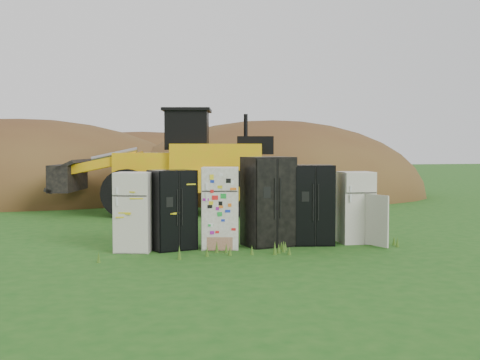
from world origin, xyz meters
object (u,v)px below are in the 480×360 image
(fridge_black_right, at_px, (313,205))
(wheel_loader, at_px, (161,161))
(fridge_leftmost, at_px, (134,212))
(fridge_dark_mid, at_px, (268,201))
(fridge_open_door, at_px, (355,207))
(fridge_black_side, at_px, (172,210))
(fridge_sticker, at_px, (220,208))

(fridge_black_right, distance_m, wheel_loader, 7.52)
(fridge_leftmost, relative_size, fridge_dark_mid, 0.84)
(fridge_leftmost, bearing_deg, fridge_open_door, 16.60)
(fridge_black_right, bearing_deg, wheel_loader, 120.71)
(fridge_black_side, xyz_separation_m, fridge_black_right, (3.05, -0.05, 0.04))
(fridge_leftmost, xyz_separation_m, fridge_open_door, (4.83, -0.01, -0.02))
(fridge_leftmost, distance_m, fridge_sticker, 1.78)
(fridge_leftmost, xyz_separation_m, fridge_sticker, (1.78, -0.02, 0.04))
(fridge_dark_mid, relative_size, fridge_open_door, 1.21)
(fridge_leftmost, xyz_separation_m, wheel_loader, (1.30, 7.04, 0.87))
(fridge_black_right, xyz_separation_m, wheel_loader, (-2.53, 7.03, 0.81))
(fridge_leftmost, relative_size, fridge_black_side, 0.98)
(fridge_dark_mid, xyz_separation_m, fridge_open_door, (1.99, -0.06, -0.17))
(fridge_black_side, relative_size, fridge_open_door, 1.04)
(fridge_sticker, xyz_separation_m, wheel_loader, (-0.48, 7.06, 0.83))
(fridge_dark_mid, height_order, fridge_open_door, fridge_dark_mid)
(fridge_sticker, bearing_deg, fridge_open_door, 13.77)
(fridge_sticker, relative_size, fridge_black_right, 0.98)
(fridge_leftmost, relative_size, fridge_sticker, 0.95)
(fridge_open_door, distance_m, wheel_loader, 7.93)
(fridge_open_door, xyz_separation_m, wheel_loader, (-3.53, 7.05, 0.89))
(fridge_black_right, bearing_deg, fridge_black_side, -169.94)
(fridge_open_door, height_order, wheel_loader, wheel_loader)
(fridge_dark_mid, bearing_deg, fridge_sticker, 172.94)
(fridge_black_right, height_order, wheel_loader, wheel_loader)
(fridge_sticker, bearing_deg, fridge_dark_mid, 17.22)
(fridge_black_right, bearing_deg, fridge_leftmost, -169.04)
(fridge_black_side, distance_m, fridge_black_right, 3.05)
(fridge_open_door, bearing_deg, fridge_sticker, -176.47)
(fridge_black_side, height_order, fridge_black_right, fridge_black_right)
(fridge_leftmost, distance_m, fridge_black_right, 3.83)
(fridge_leftmost, xyz_separation_m, fridge_dark_mid, (2.84, 0.05, 0.15))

